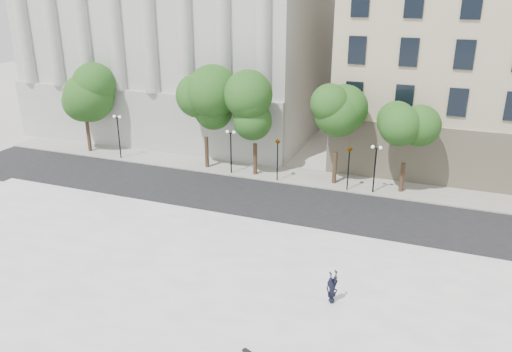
# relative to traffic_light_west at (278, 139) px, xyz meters

# --- Properties ---
(plaza) EXTENTS (44.00, 22.00, 0.45)m
(plaza) POSITION_rel_traffic_light_west_xyz_m (1.35, -19.30, -3.52)
(plaza) COLOR white
(plaza) RESTS_ON ground
(street) EXTENTS (60.00, 8.00, 0.02)m
(street) POSITION_rel_traffic_light_west_xyz_m (1.35, -4.30, -3.73)
(street) COLOR black
(street) RESTS_ON ground
(far_sidewalk) EXTENTS (60.00, 4.00, 0.12)m
(far_sidewalk) POSITION_rel_traffic_light_west_xyz_m (1.35, 1.70, -3.68)
(far_sidewalk) COLOR #AAA79D
(far_sidewalk) RESTS_ON ground
(building_west) EXTENTS (31.50, 27.65, 25.60)m
(building_west) POSITION_rel_traffic_light_west_xyz_m (-15.65, 16.27, 9.15)
(building_west) COLOR #B3B3AF
(building_west) RESTS_ON ground
(traffic_light_west) EXTENTS (1.04, 1.86, 4.24)m
(traffic_light_west) POSITION_rel_traffic_light_west_xyz_m (0.00, 0.00, 0.00)
(traffic_light_west) COLOR black
(traffic_light_west) RESTS_ON ground
(traffic_light_east) EXTENTS (0.45, 1.82, 4.23)m
(traffic_light_east) POSITION_rel_traffic_light_west_xyz_m (5.94, 0.00, -0.01)
(traffic_light_east) COLOR black
(traffic_light_east) RESTS_ON ground
(person_lying) EXTENTS (1.71, 1.75, 0.49)m
(person_lying) POSITION_rel_traffic_light_west_xyz_m (8.32, -16.04, -3.05)
(person_lying) COLOR black
(person_lying) RESTS_ON plaza
(street_trees) EXTENTS (48.07, 4.40, 7.94)m
(street_trees) POSITION_rel_traffic_light_west_xyz_m (1.49, 1.04, 1.62)
(street_trees) COLOR #382619
(street_trees) RESTS_ON ground
(lamp_posts) EXTENTS (35.84, 0.28, 4.29)m
(lamp_posts) POSITION_rel_traffic_light_west_xyz_m (1.64, 0.30, -0.89)
(lamp_posts) COLOR black
(lamp_posts) RESTS_ON ground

